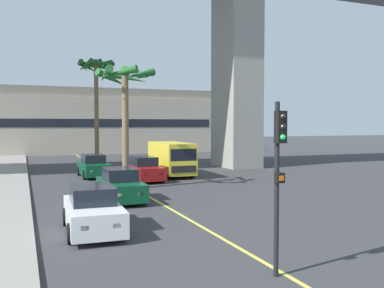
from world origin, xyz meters
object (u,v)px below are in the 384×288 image
object	(u,v)px
car_queue_fourth	(93,211)
car_queue_front	(120,186)
car_queue_second	(144,170)
traffic_light_median_near	(279,164)
delivery_van	(171,158)
palm_tree_mid_median	(125,89)
car_queue_third	(93,167)
palm_tree_near_median	(96,78)

from	to	relation	value
car_queue_fourth	car_queue_front	bearing A→B (deg)	68.77
car_queue_second	traffic_light_median_near	world-z (taller)	traffic_light_median_near
car_queue_second	traffic_light_median_near	bearing A→B (deg)	-95.23
car_queue_second	delivery_van	bearing A→B (deg)	35.56
delivery_van	palm_tree_mid_median	size ratio (longest dim) A/B	0.77
car_queue_front	car_queue_fourth	distance (m)	5.88
traffic_light_median_near	car_queue_second	bearing A→B (deg)	84.77
car_queue_front	car_queue_third	distance (m)	9.97
car_queue_front	delivery_van	world-z (taller)	delivery_van
car_queue_second	delivery_van	size ratio (longest dim) A/B	0.79
palm_tree_mid_median	car_queue_third	bearing A→B (deg)	96.96
delivery_van	palm_tree_near_median	size ratio (longest dim) A/B	0.57
traffic_light_median_near	palm_tree_mid_median	bearing A→B (deg)	91.08
palm_tree_near_median	palm_tree_mid_median	xyz separation A→B (m)	(-0.67, -14.09, -2.08)
car_queue_front	car_queue_third	world-z (taller)	same
palm_tree_near_median	palm_tree_mid_median	size ratio (longest dim) A/B	1.35
car_queue_fourth	traffic_light_median_near	world-z (taller)	traffic_light_median_near
car_queue_second	car_queue_fourth	bearing A→B (deg)	-112.74
car_queue_second	car_queue_front	bearing A→B (deg)	-113.94
palm_tree_near_median	car_queue_front	bearing A→B (deg)	-95.52
car_queue_front	palm_tree_mid_median	size ratio (longest dim) A/B	0.60
car_queue_third	car_queue_fourth	world-z (taller)	same
car_queue_fourth	delivery_van	size ratio (longest dim) A/B	0.79
car_queue_third	traffic_light_median_near	size ratio (longest dim) A/B	0.99
car_queue_third	palm_tree_near_median	xyz separation A→B (m)	(1.46, 7.63, 6.96)
car_queue_fourth	palm_tree_near_median	size ratio (longest dim) A/B	0.45
car_queue_front	traffic_light_median_near	xyz separation A→B (m)	(1.32, -11.53, 1.99)
traffic_light_median_near	palm_tree_mid_median	xyz separation A→B (m)	(-0.28, 15.03, 2.89)
car_queue_second	palm_tree_near_median	xyz separation A→B (m)	(-1.29, 10.86, 6.96)
car_queue_fourth	delivery_van	distance (m)	15.93
car_queue_second	palm_tree_mid_median	size ratio (longest dim) A/B	0.60
traffic_light_median_near	delivery_van	bearing A→B (deg)	78.29
car_queue_front	delivery_van	distance (m)	10.13
car_queue_front	traffic_light_median_near	bearing A→B (deg)	-83.48
car_queue_front	car_queue_second	distance (m)	7.37
car_queue_second	car_queue_fourth	distance (m)	13.24
traffic_light_median_near	palm_tree_mid_median	world-z (taller)	palm_tree_mid_median
car_queue_second	car_queue_fourth	size ratio (longest dim) A/B	1.00
car_queue_front	palm_tree_mid_median	world-z (taller)	palm_tree_mid_median
traffic_light_median_near	palm_tree_mid_median	distance (m)	15.31
delivery_van	palm_tree_mid_median	distance (m)	7.97
car_queue_third	delivery_van	size ratio (longest dim) A/B	0.78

